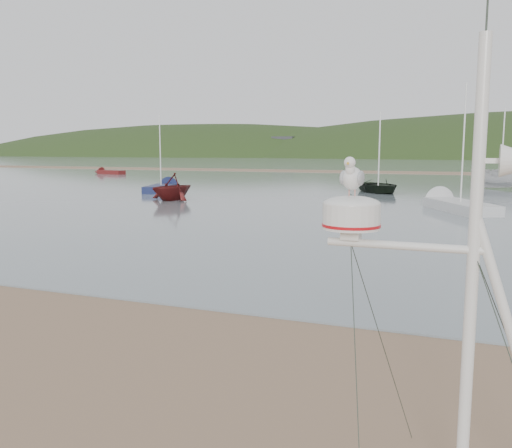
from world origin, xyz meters
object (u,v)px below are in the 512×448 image
(sailboat_white_near, at_px, (444,202))
(dinghy_red_far, at_px, (105,172))
(boat_white, at_px, (502,159))
(sailboat_blue_near, at_px, (167,187))
(mast_rig, at_px, (459,384))
(boat_red, at_px, (172,174))
(boat_dark, at_px, (379,160))

(sailboat_white_near, relative_size, dinghy_red_far, 1.36)
(boat_white, height_order, sailboat_blue_near, sailboat_blue_near)
(mast_rig, xyz_separation_m, boat_red, (-17.01, 24.54, 0.45))
(dinghy_red_far, bearing_deg, boat_white, -13.18)
(mast_rig, height_order, boat_red, mast_rig)
(boat_red, distance_m, dinghy_red_far, 38.54)
(sailboat_white_near, height_order, sailboat_blue_near, sailboat_white_near)
(mast_rig, height_order, sailboat_blue_near, sailboat_blue_near)
(mast_rig, distance_m, boat_white, 42.23)
(boat_dark, distance_m, boat_white, 10.91)
(boat_red, height_order, dinghy_red_far, boat_red)
(dinghy_red_far, bearing_deg, sailboat_white_near, -32.20)
(sailboat_white_near, xyz_separation_m, sailboat_blue_near, (-20.52, 5.35, 0.00))
(boat_red, height_order, sailboat_blue_near, sailboat_blue_near)
(mast_rig, bearing_deg, dinghy_red_far, 129.26)
(boat_dark, distance_m, sailboat_white_near, 10.42)
(boat_red, bearing_deg, boat_white, 58.12)
(mast_rig, relative_size, boat_white, 1.04)
(mast_rig, bearing_deg, sailboat_blue_near, 124.34)
(mast_rig, bearing_deg, boat_white, 86.71)
(boat_white, bearing_deg, mast_rig, -160.35)
(boat_dark, relative_size, sailboat_blue_near, 0.74)
(boat_white, bearing_deg, sailboat_white_near, -169.76)
(boat_white, distance_m, sailboat_blue_near, 26.34)
(boat_red, xyz_separation_m, sailboat_white_near, (15.87, 1.81, -1.35))
(boat_white, relative_size, dinghy_red_far, 0.92)
(boat_dark, relative_size, boat_red, 1.47)
(boat_red, distance_m, sailboat_white_near, 16.03)
(boat_dark, xyz_separation_m, sailboat_blue_near, (-15.59, -3.59, -2.10))
(dinghy_red_far, bearing_deg, sailboat_blue_near, -44.48)
(boat_dark, height_order, boat_white, boat_white)
(mast_rig, bearing_deg, sailboat_white_near, 92.47)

